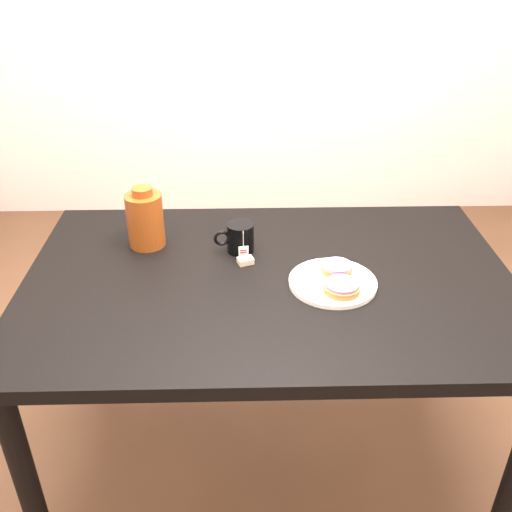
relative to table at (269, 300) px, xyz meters
name	(u,v)px	position (x,y,z in m)	size (l,w,h in m)	color
ground_plane	(267,455)	(0.00, 0.00, -0.67)	(4.00, 4.00, 0.00)	brown
table	(269,300)	(0.00, 0.00, 0.00)	(1.40, 0.90, 0.75)	black
plate	(333,282)	(0.18, -0.05, 0.09)	(0.25, 0.25, 0.02)	white
bagel_back	(337,268)	(0.19, 0.00, 0.11)	(0.12, 0.12, 0.03)	brown
bagel_front	(342,287)	(0.19, -0.10, 0.11)	(0.11, 0.11, 0.03)	brown
mug	(240,238)	(-0.08, 0.15, 0.13)	(0.13, 0.10, 0.09)	black
teabag_pouch	(246,261)	(-0.07, 0.07, 0.09)	(0.04, 0.03, 0.02)	#C6B793
bagel_package	(145,219)	(-0.37, 0.20, 0.17)	(0.11, 0.11, 0.19)	#5D240C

